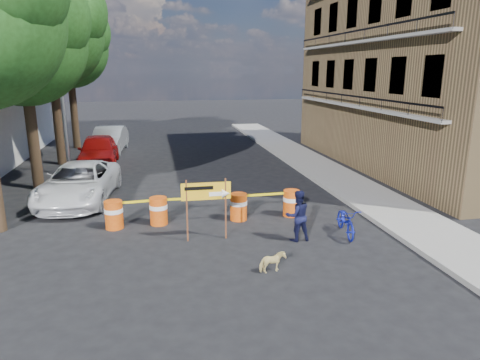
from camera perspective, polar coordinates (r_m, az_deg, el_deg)
name	(u,v)px	position (r m, az deg, el deg)	size (l,w,h in m)	color
ground	(225,238)	(12.90, -2.06, -7.75)	(120.00, 120.00, 0.00)	black
sidewalk_east	(336,178)	(20.13, 12.69, 0.31)	(2.40, 40.00, 0.15)	gray
apartment_building	(436,47)	(24.22, 24.62, 15.87)	(8.00, 16.00, 12.00)	olive
tree_mid_a	(23,40)	(19.43, -26.97, 16.31)	(5.25, 5.00, 8.68)	#332316
tree_mid_b	(50,32)	(24.34, -24.03, 17.61)	(5.67, 5.40, 9.62)	#332316
tree_far	(69,47)	(29.22, -21.85, 16.10)	(5.04, 4.80, 8.84)	#332316
streetlamp	(62,81)	(21.67, -22.67, 12.06)	(1.25, 0.18, 8.00)	gray
barrel_far_left	(114,214)	(14.07, -16.47, -4.38)	(0.58, 0.58, 0.90)	#D33D0C
barrel_mid_left	(159,210)	(14.10, -10.81, -3.99)	(0.58, 0.58, 0.90)	#D33D0C
barrel_mid_right	(239,206)	(14.26, -0.20, -3.51)	(0.58, 0.58, 0.90)	#D33D0C
barrel_far_right	(291,202)	(14.76, 6.87, -2.99)	(0.58, 0.58, 0.90)	#D33D0C
detour_sign	(213,195)	(12.38, -3.67, -2.07)	(1.44, 0.27, 1.85)	#592D19
pedestrian	(297,216)	(12.59, 7.67, -4.73)	(0.74, 0.58, 1.53)	black
bicycle	(347,208)	(13.27, 14.05, -3.64)	(0.59, 0.89, 1.70)	#1520B2
dog	(272,262)	(10.77, 4.34, -10.88)	(0.29, 0.64, 0.54)	#E7D384
suv_white	(79,183)	(17.30, -20.69, -0.37)	(2.39, 5.19, 1.44)	silver
sedan_red	(98,150)	(23.53, -18.36, 3.76)	(1.89, 4.71, 1.60)	#9D0E0D
sedan_silver	(110,140)	(27.26, -16.98, 5.18)	(1.64, 4.69, 1.55)	silver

